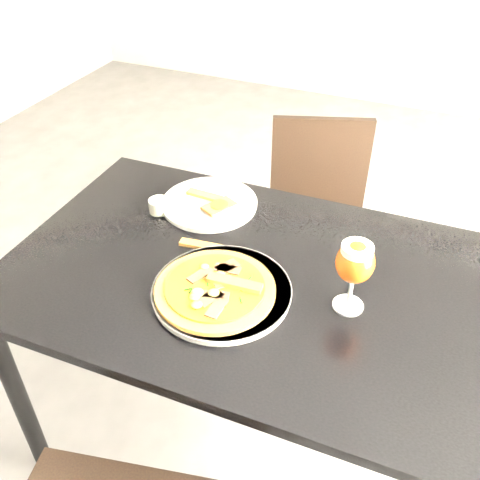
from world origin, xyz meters
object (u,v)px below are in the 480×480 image
at_px(pizza, 216,289).
at_px(dining_table, 239,295).
at_px(beer_glass, 355,263).
at_px(chair_far, 317,222).

bearing_deg(pizza, dining_table, 84.12).
xyz_separation_m(dining_table, pizza, (-0.01, -0.12, 0.12)).
height_order(pizza, beer_glass, beer_glass).
height_order(chair_far, beer_glass, beer_glass).
bearing_deg(dining_table, pizza, -96.98).
bearing_deg(dining_table, beer_glass, -5.59).
xyz_separation_m(dining_table, beer_glass, (0.29, -0.02, 0.22)).
xyz_separation_m(chair_far, beer_glass, (0.26, -0.71, 0.42)).
distance_m(dining_table, beer_glass, 0.37).
distance_m(pizza, beer_glass, 0.33).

